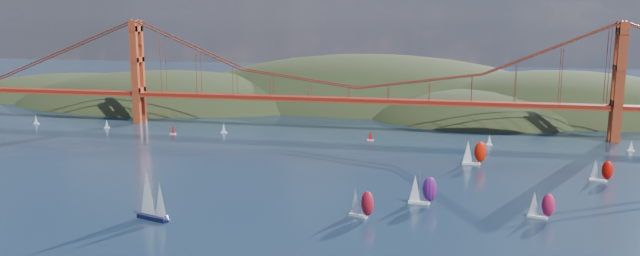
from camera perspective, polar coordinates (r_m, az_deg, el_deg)
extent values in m
ellipsoid|color=black|center=(434.91, -13.37, 0.90)|extent=(240.00, 140.00, 64.00)
ellipsoid|color=black|center=(436.66, 4.60, 0.44)|extent=(300.00, 180.00, 96.00)
ellipsoid|color=black|center=(407.60, 20.97, -0.43)|extent=(220.00, 140.00, 76.00)
ellipsoid|color=black|center=(372.57, 14.08, -0.24)|extent=(140.00, 110.00, 48.00)
ellipsoid|color=black|center=(504.54, -21.17, 2.16)|extent=(200.00, 140.00, 44.00)
cube|color=maroon|center=(312.84, 3.52, 2.61)|extent=(440.00, 7.00, 1.60)
cube|color=maroon|center=(313.00, 3.52, 2.39)|extent=(440.00, 7.00, 0.80)
cube|color=maroon|center=(350.40, -16.31, 4.93)|extent=(4.00, 8.50, 55.00)
cube|color=maroon|center=(316.38, 25.61, 3.80)|extent=(4.00, 8.50, 55.00)
cube|color=black|center=(187.00, -15.01, -7.89)|extent=(10.49, 5.63, 1.21)
cylinder|color=#99999E|center=(184.39, -15.01, -5.58)|extent=(0.15, 0.15, 14.59)
cone|color=white|center=(186.17, -15.52, -5.69)|extent=(7.05, 7.05, 12.84)
cone|color=white|center=(183.30, -14.40, -6.36)|extent=(5.04, 5.04, 10.22)
cube|color=white|center=(183.39, 3.51, -7.99)|extent=(5.87, 3.93, 0.69)
cylinder|color=#99999E|center=(181.83, 3.60, -6.62)|extent=(0.09, 0.09, 8.61)
cone|color=white|center=(182.66, 3.25, -6.68)|extent=(4.29, 4.29, 7.58)
ellipsoid|color=#AD1325|center=(180.43, 4.36, -6.91)|extent=(4.72, 4.02, 7.23)
cube|color=silver|center=(192.55, 19.21, -7.68)|extent=(5.52, 2.78, 0.64)
cylinder|color=#99999E|center=(191.28, 19.36, -6.45)|extent=(0.08, 0.08, 7.98)
cone|color=white|center=(191.53, 18.99, -6.53)|extent=(3.63, 3.63, 7.02)
ellipsoid|color=#BB1743|center=(191.10, 20.15, -6.64)|extent=(4.19, 3.20, 6.70)
cube|color=white|center=(241.74, 24.02, -4.37)|extent=(5.54, 2.92, 0.64)
cylinder|color=#99999E|center=(240.73, 24.16, -3.38)|extent=(0.08, 0.08, 8.00)
cone|color=white|center=(240.90, 23.86, -3.45)|extent=(3.70, 3.70, 7.04)
ellipsoid|color=red|center=(240.67, 24.79, -3.53)|extent=(4.24, 3.29, 6.72)
cube|color=silver|center=(251.76, 13.59, -3.18)|extent=(6.57, 2.05, 0.78)
cylinder|color=#99999E|center=(250.63, 13.71, -2.01)|extent=(0.10, 0.10, 9.76)
cone|color=white|center=(250.64, 13.37, -2.11)|extent=(3.77, 3.77, 8.59)
ellipsoid|color=red|center=(250.95, 14.45, -2.14)|extent=(4.65, 3.02, 8.20)
cube|color=silver|center=(197.39, 8.97, -6.76)|extent=(6.30, 2.11, 0.74)
cylinder|color=#99999E|center=(195.95, 9.10, -5.35)|extent=(0.09, 0.09, 9.31)
cone|color=white|center=(196.23, 8.68, -5.46)|extent=(3.68, 3.68, 8.19)
ellipsoid|color=#A6061E|center=(195.77, 10.01, -5.54)|extent=(4.50, 2.99, 7.82)
cube|color=silver|center=(368.85, -24.52, 0.39)|extent=(3.00, 1.00, 0.50)
cone|color=white|center=(368.49, -24.54, 0.75)|extent=(2.00, 2.00, 4.20)
cube|color=silver|center=(341.03, -18.90, 0.03)|extent=(3.00, 1.00, 0.50)
cone|color=white|center=(340.65, -18.92, 0.42)|extent=(2.00, 2.00, 4.20)
cube|color=silver|center=(314.78, -13.30, -0.51)|extent=(3.00, 1.00, 0.50)
cone|color=red|center=(314.36, -13.32, -0.09)|extent=(2.00, 2.00, 4.20)
cube|color=silver|center=(313.73, -8.78, -0.39)|extent=(3.00, 1.00, 0.50)
cone|color=white|center=(313.30, -8.80, 0.03)|extent=(2.00, 2.00, 4.20)
cube|color=silver|center=(299.80, 26.54, -1.87)|extent=(3.00, 1.00, 0.50)
cone|color=white|center=(299.35, 26.58, -1.43)|extent=(2.00, 2.00, 4.20)
cube|color=silver|center=(290.81, 15.21, -1.48)|extent=(3.00, 1.00, 0.50)
cone|color=white|center=(290.35, 15.23, -1.02)|extent=(2.00, 2.00, 4.20)
cube|color=silver|center=(291.96, 4.62, -1.10)|extent=(3.00, 1.00, 0.50)
cone|color=red|center=(291.50, 4.63, -0.65)|extent=(2.00, 2.00, 4.20)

